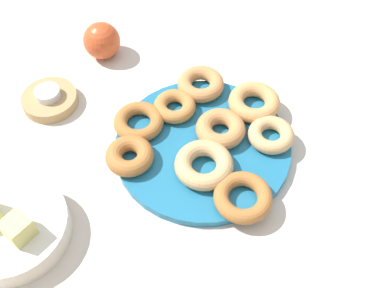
% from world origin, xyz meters
% --- Properties ---
extents(ground_plane, '(2.40, 2.40, 0.00)m').
position_xyz_m(ground_plane, '(0.00, 0.00, 0.00)').
color(ground_plane, beige).
extents(donut_plate, '(0.30, 0.30, 0.02)m').
position_xyz_m(donut_plate, '(0.00, 0.00, 0.01)').
color(donut_plate, '#1E6B93').
rests_on(donut_plate, ground_plane).
extents(donut_0, '(0.11, 0.11, 0.02)m').
position_xyz_m(donut_0, '(0.08, -0.03, 0.03)').
color(donut_0, '#BC7A3D').
rests_on(donut_0, donut_plate).
extents(donut_1, '(0.13, 0.13, 0.02)m').
position_xyz_m(donut_1, '(-0.12, 0.05, 0.03)').
color(donut_1, '#AD6B33').
rests_on(donut_1, donut_plate).
extents(donut_2, '(0.10, 0.10, 0.03)m').
position_xyz_m(donut_2, '(0.07, 0.10, 0.03)').
color(donut_2, '#AD6B33').
rests_on(donut_2, donut_plate).
extents(donut_3, '(0.12, 0.12, 0.03)m').
position_xyz_m(donut_3, '(-0.03, 0.04, 0.03)').
color(donut_3, tan).
rests_on(donut_3, donut_plate).
extents(donut_4, '(0.10, 0.10, 0.03)m').
position_xyz_m(donut_4, '(-0.01, -0.03, 0.03)').
color(donut_4, '#C6844C').
rests_on(donut_4, donut_plate).
extents(donut_5, '(0.12, 0.12, 0.03)m').
position_xyz_m(donut_5, '(-0.02, -0.12, 0.03)').
color(donut_5, tan).
rests_on(donut_5, donut_plate).
extents(donut_6, '(0.12, 0.12, 0.02)m').
position_xyz_m(donut_6, '(0.11, 0.04, 0.03)').
color(donut_6, '#AD6B33').
rests_on(donut_6, donut_plate).
extents(donut_7, '(0.12, 0.12, 0.03)m').
position_xyz_m(donut_7, '(0.08, -0.10, 0.03)').
color(donut_7, '#C6844C').
rests_on(donut_7, donut_plate).
extents(donut_8, '(0.11, 0.11, 0.02)m').
position_xyz_m(donut_8, '(-0.09, -0.08, 0.03)').
color(donut_8, tan).
rests_on(donut_8, donut_plate).
extents(candle_holder, '(0.10, 0.10, 0.02)m').
position_xyz_m(candle_holder, '(0.29, 0.09, 0.01)').
color(candle_holder, tan).
rests_on(candle_holder, ground_plane).
extents(tealight, '(0.05, 0.05, 0.01)m').
position_xyz_m(tealight, '(0.29, 0.09, 0.03)').
color(tealight, silver).
rests_on(tealight, candle_holder).
extents(fruit_bowl, '(0.17, 0.17, 0.04)m').
position_xyz_m(fruit_bowl, '(0.13, 0.30, 0.02)').
color(fruit_bowl, silver).
rests_on(fruit_bowl, ground_plane).
extents(melon_chunk_left, '(0.04, 0.04, 0.04)m').
position_xyz_m(melon_chunk_left, '(0.10, 0.30, 0.06)').
color(melon_chunk_left, '#DBD67A').
rests_on(melon_chunk_left, fruit_bowl).
extents(apple, '(0.07, 0.07, 0.07)m').
position_xyz_m(apple, '(0.30, -0.07, 0.04)').
color(apple, '#CC4C23').
rests_on(apple, ground_plane).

